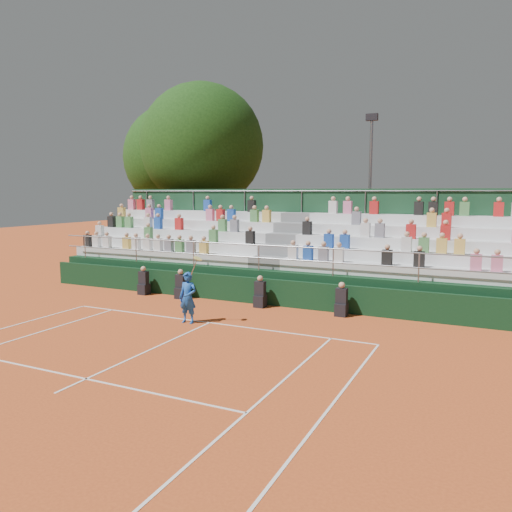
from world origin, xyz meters
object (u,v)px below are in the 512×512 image
at_px(tennis_player, 188,297).
at_px(tree_west, 178,158).
at_px(floodlight_mast, 370,181).
at_px(tree_east, 202,146).

height_order(tennis_player, tree_west, tree_west).
distance_m(tennis_player, tree_west, 17.19).
bearing_deg(tree_west, floodlight_mast, -1.92).
bearing_deg(tree_east, tree_west, 157.97).
bearing_deg(tree_west, tree_east, -22.03).
xyz_separation_m(tennis_player, tree_east, (-7.00, 12.33, 6.10)).
bearing_deg(tennis_player, tree_east, 119.60).
distance_m(tree_east, floodlight_mast, 10.13).
height_order(tree_east, floodlight_mast, tree_east).
distance_m(tennis_player, tree_east, 15.43).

